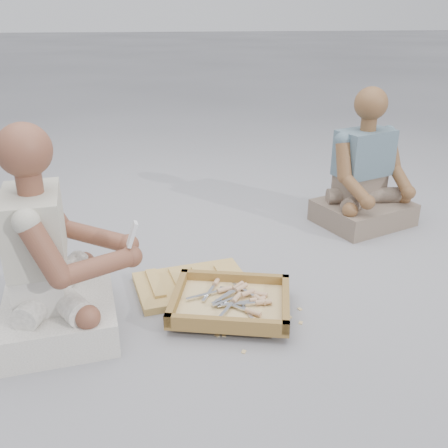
{
  "coord_description": "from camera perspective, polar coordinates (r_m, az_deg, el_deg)",
  "views": [
    {
      "loc": [
        -0.34,
        -2.01,
        1.23
      ],
      "look_at": [
        -0.04,
        0.12,
        0.3
      ],
      "focal_mm": 40.0,
      "sensor_mm": 36.0,
      "label": 1
    }
  ],
  "objects": [
    {
      "name": "wood_chip_15",
      "position": [
        2.09,
        -0.01,
        -12.58
      ],
      "size": [
        0.02,
        0.02,
        0.0
      ],
      "primitive_type": "cube",
      "rotation": [
        0.0,
        0.0,
        1.47
      ],
      "color": "#DEC783",
      "rests_on": "ground"
    },
    {
      "name": "wood_chip_2",
      "position": [
        2.14,
        0.72,
        -11.63
      ],
      "size": [
        0.02,
        0.02,
        0.0
      ],
      "primitive_type": "cube",
      "rotation": [
        0.0,
        0.0,
        1.91
      ],
      "color": "#DEC783",
      "rests_on": "ground"
    },
    {
      "name": "wood_chip_4",
      "position": [
        2.09,
        -0.78,
        -12.6
      ],
      "size": [
        0.02,
        0.02,
        0.0
      ],
      "primitive_type": "cube",
      "rotation": [
        0.0,
        0.0,
        2.23
      ],
      "color": "#DEC783",
      "rests_on": "ground"
    },
    {
      "name": "chisel_3",
      "position": [
        2.11,
        2.83,
        -9.87
      ],
      "size": [
        0.18,
        0.16,
        0.02
      ],
      "rotation": [
        0.0,
        0.0,
        -0.7
      ],
      "color": "silver",
      "rests_on": "tool_tray"
    },
    {
      "name": "wood_chip_1",
      "position": [
        2.19,
        8.76,
        -11.09
      ],
      "size": [
        0.02,
        0.02,
        0.0
      ],
      "primitive_type": "cube",
      "rotation": [
        0.0,
        0.0,
        1.08
      ],
      "color": "#DEC783",
      "rests_on": "ground"
    },
    {
      "name": "chisel_7",
      "position": [
        2.24,
        3.52,
        -7.91
      ],
      "size": [
        0.2,
        0.12,
        0.02
      ],
      "rotation": [
        0.0,
        0.0,
        -0.47
      ],
      "color": "silver",
      "rests_on": "tool_tray"
    },
    {
      "name": "chisel_1",
      "position": [
        2.06,
        3.51,
        -11.08
      ],
      "size": [
        0.06,
        0.22,
        0.02
      ],
      "rotation": [
        0.0,
        0.0,
        -1.38
      ],
      "color": "silver",
      "rests_on": "tool_tray"
    },
    {
      "name": "chisel_0",
      "position": [
        2.31,
        -0.99,
        -6.78
      ],
      "size": [
        0.11,
        0.2,
        0.02
      ],
      "rotation": [
        0.0,
        0.0,
        1.11
      ],
      "color": "silver",
      "rests_on": "tool_tray"
    },
    {
      "name": "chisel_2",
      "position": [
        2.19,
        3.3,
        -8.7
      ],
      "size": [
        0.22,
        0.05,
        0.02
      ],
      "rotation": [
        0.0,
        0.0,
        0.15
      ],
      "color": "silver",
      "rests_on": "tool_tray"
    },
    {
      "name": "wood_chip_13",
      "position": [
        2.01,
        2.27,
        -14.39
      ],
      "size": [
        0.02,
        0.02,
        0.0
      ],
      "primitive_type": "cube",
      "rotation": [
        0.0,
        0.0,
        1.06
      ],
      "color": "#DEC783",
      "rests_on": "ground"
    },
    {
      "name": "chisel_6",
      "position": [
        2.17,
        3.97,
        -8.94
      ],
      "size": [
        0.22,
        0.02,
        0.02
      ],
      "rotation": [
        0.0,
        0.0,
        -0.02
      ],
      "color": "silver",
      "rests_on": "tool_tray"
    },
    {
      "name": "chisel_8",
      "position": [
        2.25,
        1.59,
        -7.48
      ],
      "size": [
        0.18,
        0.15,
        0.02
      ],
      "rotation": [
        0.0,
        0.0,
        0.66
      ],
      "color": "silver",
      "rests_on": "tool_tray"
    },
    {
      "name": "wood_chip_10",
      "position": [
        2.17,
        -0.21,
        -11.16
      ],
      "size": [
        0.02,
        0.02,
        0.0
      ],
      "primitive_type": "cube",
      "rotation": [
        0.0,
        0.0,
        3.11
      ],
      "color": "#DEC783",
      "rests_on": "ground"
    },
    {
      "name": "wood_chip_7",
      "position": [
        2.36,
        3.16,
        -8.07
      ],
      "size": [
        0.02,
        0.02,
        0.0
      ],
      "primitive_type": "cube",
      "rotation": [
        0.0,
        0.0,
        1.26
      ],
      "color": "#DEC783",
      "rests_on": "ground"
    },
    {
      "name": "wood_chip_0",
      "position": [
        2.4,
        -1.94,
        -7.45
      ],
      "size": [
        0.02,
        0.02,
        0.0
      ],
      "primitive_type": "cube",
      "rotation": [
        0.0,
        0.0,
        2.68
      ],
      "color": "#DEC783",
      "rests_on": "ground"
    },
    {
      "name": "craftsman",
      "position": [
        2.1,
        -19.08,
        -4.41
      ],
      "size": [
        0.61,
        0.61,
        0.86
      ],
      "rotation": [
        0.0,
        0.0,
        -1.43
      ],
      "color": "silver",
      "rests_on": "ground"
    },
    {
      "name": "chisel_11",
      "position": [
        2.25,
        -0.45,
        -7.6
      ],
      "size": [
        0.22,
        0.08,
        0.02
      ],
      "rotation": [
        0.0,
        0.0,
        0.31
      ],
      "color": "silver",
      "rests_on": "tool_tray"
    },
    {
      "name": "wood_chip_6",
      "position": [
        2.27,
        8.66,
        -9.59
      ],
      "size": [
        0.02,
        0.02,
        0.0
      ],
      "primitive_type": "cube",
      "rotation": [
        0.0,
        0.0,
        1.96
      ],
      "color": "#DEC783",
      "rests_on": "ground"
    },
    {
      "name": "wood_chip_8",
      "position": [
        2.1,
        0.27,
        -12.31
      ],
      "size": [
        0.02,
        0.02,
        0.0
      ],
      "primitive_type": "cube",
      "rotation": [
        0.0,
        0.0,
        2.11
      ],
      "color": "#DEC783",
      "rests_on": "ground"
    },
    {
      "name": "ground",
      "position": [
        2.38,
        1.38,
        -7.71
      ],
      "size": [
        60.0,
        60.0,
        0.0
      ],
      "primitive_type": "plane",
      "color": "gray",
      "rests_on": "ground"
    },
    {
      "name": "companion",
      "position": [
        3.15,
        15.83,
        4.84
      ],
      "size": [
        0.65,
        0.59,
        0.83
      ],
      "rotation": [
        0.0,
        0.0,
        3.52
      ],
      "color": "#756154",
      "rests_on": "ground"
    },
    {
      "name": "wood_chip_9",
      "position": [
        2.51,
        -3.8,
        -6.03
      ],
      "size": [
        0.02,
        0.02,
        0.0
      ],
      "primitive_type": "cube",
      "rotation": [
        0.0,
        0.0,
        2.96
      ],
      "color": "#DEC783",
      "rests_on": "ground"
    },
    {
      "name": "chisel_10",
      "position": [
        2.21,
        2.27,
        -8.03
      ],
      "size": [
        0.21,
        0.11,
        0.02
      ],
      "rotation": [
        0.0,
        0.0,
        0.45
      ],
      "color": "silver",
      "rests_on": "tool_tray"
    },
    {
      "name": "tool_tray",
      "position": [
        2.19,
        0.77,
        -8.97
      ],
      "size": [
        0.59,
        0.52,
        0.07
      ],
      "rotation": [
        0.0,
        0.0,
        -0.25
      ],
      "color": "brown",
      "rests_on": "carved_panel"
    },
    {
      "name": "wood_chip_5",
      "position": [
        2.2,
        6.86,
        -10.74
      ],
      "size": [
        0.02,
        0.02,
        0.0
      ],
      "primitive_type": "cube",
      "rotation": [
        0.0,
        0.0,
        2.05
      ],
      "color": "#DEC783",
      "rests_on": "ground"
    },
    {
      "name": "wood_chip_3",
      "position": [
        2.37,
        -0.6,
        -7.82
      ],
      "size": [
        0.02,
        0.02,
        0.0
      ],
      "primitive_type": "cube",
      "rotation": [
        0.0,
        0.0,
        1.74
      ],
      "color": "#DEC783",
      "rests_on": "ground"
    },
    {
      "name": "chisel_4",
      "position": [
        2.17,
        1.2,
        -8.68
      ],
      "size": [
        0.14,
        0.19,
        0.02
      ],
      "rotation": [
        0.0,
        0.0,
        0.98
      ],
      "color": "silver",
      "rests_on": "tool_tray"
    },
    {
      "name": "wood_chip_14",
      "position": [
        2.15,
        0.24,
        -11.49
      ],
      "size": [
        0.02,
        0.02,
        0.0
      ],
      "primitive_type": "cube",
      "rotation": [
        0.0,
        0.0,
        1.72
      ],
      "color": "#DEC783",
      "rests_on": "ground"
    },
    {
      "name": "chisel_9",
      "position": [
        2.27,
        1.28,
        -7.32
      ],
      "size": [
        0.17,
        0.17,
        0.02
      ],
      "rotation": [
        0.0,
        0.0,
        0.78
      ],
      "color": "silver",
      "rests_on": "tool_tray"
    },
    {
      "name": "chisel_5",
      "position": [
        2.2,
        3.78,
        -8.37
      ],
      "size": [
        0.13,
        0.2,
        0.02
      ],
      "rotation": [
        0.0,
        0.0,
        -1.03
      ],
      "color": "silver",
      "rests_on": "tool_tray"
    },
    {
      "name": "wood_chip_12",
      "position": [
        2.52,
        1.33,
        -5.77
      ],
      "size": [
        0.02,
        0.02,
        0.0
      ],
      "primitive_type": "cube",
      "rotation": [
        0.0,
        0.0,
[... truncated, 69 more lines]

